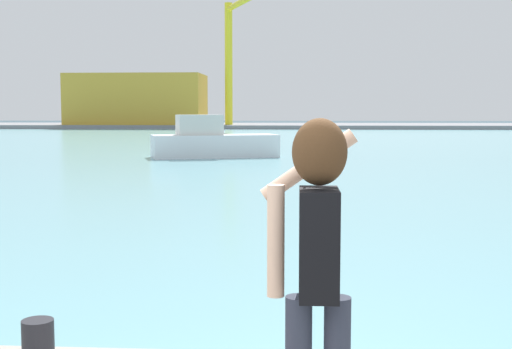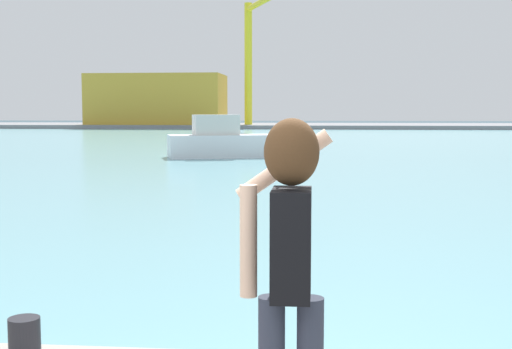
% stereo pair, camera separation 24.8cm
% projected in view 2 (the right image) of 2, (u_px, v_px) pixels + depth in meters
% --- Properties ---
extents(ground_plane, '(220.00, 220.00, 0.00)m').
position_uv_depth(ground_plane, '(308.00, 141.00, 52.73)').
color(ground_plane, '#334751').
extents(harbor_water, '(140.00, 100.00, 0.02)m').
position_uv_depth(harbor_water, '(308.00, 140.00, 54.71)').
color(harbor_water, '#6BA8B2').
rests_on(harbor_water, ground_plane).
extents(far_shore_dock, '(140.00, 20.00, 0.51)m').
position_uv_depth(far_shore_dock, '(314.00, 126.00, 94.34)').
color(far_shore_dock, gray).
rests_on(far_shore_dock, ground_plane).
extents(person_photographer, '(0.52, 0.55, 1.74)m').
position_uv_depth(person_photographer, '(289.00, 250.00, 3.49)').
color(person_photographer, '#2D3342').
rests_on(person_photographer, quay_promenade).
extents(harbor_bollard, '(0.21, 0.21, 0.37)m').
position_uv_depth(harbor_bollard, '(25.00, 345.00, 4.65)').
color(harbor_bollard, black).
rests_on(harbor_bollard, quay_promenade).
extents(boat_moored, '(6.42, 3.85, 2.08)m').
position_uv_depth(boat_moored, '(228.00, 142.00, 33.43)').
color(boat_moored, white).
rests_on(boat_moored, harbor_water).
extents(warehouse_left, '(17.76, 9.04, 6.67)m').
position_uv_depth(warehouse_left, '(158.00, 100.00, 91.89)').
color(warehouse_left, gold).
rests_on(warehouse_left, far_shore_dock).
extents(port_crane, '(5.48, 12.57, 15.74)m').
position_uv_depth(port_crane, '(252.00, 47.00, 87.09)').
color(port_crane, yellow).
rests_on(port_crane, far_shore_dock).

